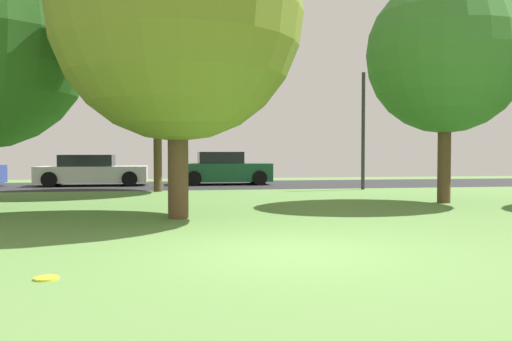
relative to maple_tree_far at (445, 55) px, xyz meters
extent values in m
plane|color=#5B8442|center=(-5.98, -6.61, -4.16)|extent=(44.00, 44.00, 0.00)
cube|color=#28282B|center=(-5.98, 9.39, -4.16)|extent=(44.00, 6.40, 0.01)
cylinder|color=brown|center=(0.00, 0.00, -2.85)|extent=(0.37, 0.37, 2.63)
sphere|color=#38702D|center=(0.00, 0.00, 0.01)|extent=(4.41, 4.41, 4.41)
cylinder|color=brown|center=(-7.50, -2.34, -2.99)|extent=(0.44, 0.44, 2.34)
sphere|color=olive|center=(-7.50, -2.34, 0.21)|extent=(5.41, 5.41, 5.41)
cylinder|color=brown|center=(-8.08, 5.77, -2.58)|extent=(0.30, 0.30, 3.17)
sphere|color=#2D6023|center=(-8.08, 5.77, 0.94)|extent=(5.55, 5.55, 5.55)
cylinder|color=yellow|center=(-9.08, -7.73, -4.15)|extent=(0.27, 0.27, 0.03)
cube|color=white|center=(-10.90, 9.76, -3.67)|extent=(4.58, 1.85, 0.69)
cube|color=black|center=(-11.13, 9.76, -3.08)|extent=(2.20, 1.63, 0.49)
cylinder|color=black|center=(-9.30, 10.68, -3.84)|extent=(0.64, 0.22, 0.64)
cylinder|color=black|center=(-9.30, 8.83, -3.84)|extent=(0.64, 0.22, 0.64)
cylinder|color=black|center=(-12.50, 10.68, -3.84)|extent=(0.64, 0.22, 0.64)
cylinder|color=black|center=(-12.50, 8.83, -3.84)|extent=(0.64, 0.22, 0.64)
cube|color=#195633|center=(-5.20, 9.71, -3.61)|extent=(4.05, 1.89, 0.80)
cube|color=black|center=(-5.40, 9.71, -2.96)|extent=(1.94, 1.67, 0.51)
cylinder|color=black|center=(-3.78, 10.66, -3.84)|extent=(0.64, 0.22, 0.64)
cylinder|color=black|center=(-3.78, 8.76, -3.84)|extent=(0.64, 0.22, 0.64)
cylinder|color=black|center=(-6.62, 10.66, -3.84)|extent=(0.64, 0.22, 0.64)
cylinder|color=black|center=(-6.62, 8.76, -3.84)|extent=(0.64, 0.22, 0.64)
cylinder|color=#2D2D33|center=(-0.28, 5.59, -1.91)|extent=(0.14, 0.14, 4.50)
camera|label=1|loc=(-7.73, -13.99, -2.73)|focal=37.41mm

